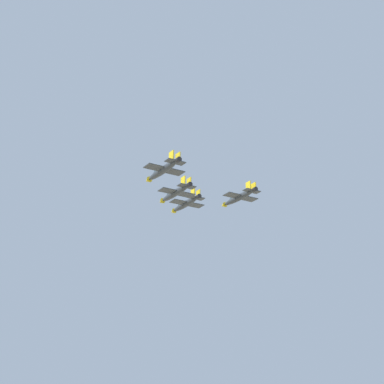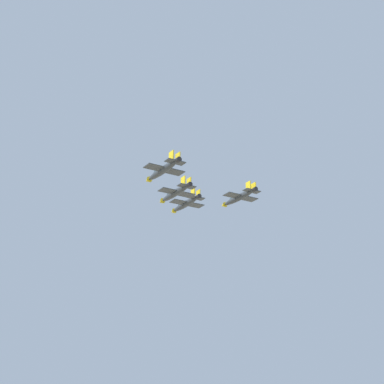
% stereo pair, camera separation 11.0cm
% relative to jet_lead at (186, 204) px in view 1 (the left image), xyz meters
% --- Properties ---
extents(jet_lead, '(11.54, 16.11, 3.74)m').
position_rel_jet_lead_xyz_m(jet_lead, '(0.00, 0.00, 0.00)').
color(jet_lead, '#2D3338').
extents(jet_left_wingman, '(11.68, 15.77, 3.69)m').
position_rel_jet_lead_xyz_m(jet_left_wingman, '(2.58, 16.89, -2.82)').
color(jet_left_wingman, '#2D3338').
extents(jet_right_wingman, '(12.00, 16.15, 3.79)m').
position_rel_jet_lead_xyz_m(jet_right_wingman, '(-16.26, 5.27, 0.13)').
color(jet_right_wingman, '#2D3338').
extents(jet_left_outer, '(11.88, 15.99, 3.75)m').
position_rel_jet_lead_xyz_m(jet_left_outer, '(5.16, 33.79, -2.89)').
color(jet_left_outer, '#2D3338').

